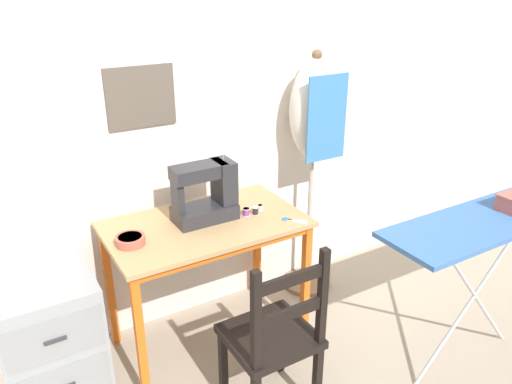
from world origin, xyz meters
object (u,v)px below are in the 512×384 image
fabric_bowl (130,240)px  wooden_chair (273,338)px  scissors (291,220)px  thread_spool_mid_table (255,211)px  thread_spool_near_machine (246,212)px  dress_form (314,123)px  ironing_board (489,226)px  thread_spool_far_edge (260,208)px  sewing_machine (208,193)px  filing_cabinet (50,334)px

fabric_bowl → wooden_chair: 0.82m
scissors → thread_spool_mid_table: thread_spool_mid_table is taller
fabric_bowl → thread_spool_near_machine: 0.64m
fabric_bowl → dress_form: bearing=9.7°
ironing_board → dress_form: bearing=106.3°
scissors → thread_spool_mid_table: bearing=128.7°
fabric_bowl → thread_spool_far_edge: 0.73m
sewing_machine → scissors: (0.36, -0.24, -0.14)m
wooden_chair → filing_cabinet: 1.13m
sewing_machine → ironing_board: 1.41m
fabric_bowl → dress_form: 1.30m
wooden_chair → dress_form: 1.32m
filing_cabinet → ironing_board: size_ratio=0.52×
wooden_chair → dress_form: dress_form is taller
scissors → dress_form: size_ratio=0.08×
thread_spool_near_machine → scissors: bearing=-44.5°
thread_spool_near_machine → thread_spool_mid_table: 0.05m
thread_spool_near_machine → sewing_machine: bearing=159.3°
scissors → thread_spool_mid_table: size_ratio=2.80×
sewing_machine → fabric_bowl: bearing=-172.0°
sewing_machine → fabric_bowl: size_ratio=2.41×
ironing_board → fabric_bowl: bearing=151.6°
thread_spool_mid_table → sewing_machine: bearing=160.1°
scissors → dress_form: (0.42, 0.39, 0.38)m
thread_spool_mid_table → dress_form: dress_form is taller
fabric_bowl → filing_cabinet: (-0.42, 0.13, -0.48)m
scissors → filing_cabinet: (-1.23, 0.31, -0.46)m
thread_spool_mid_table → wooden_chair: bearing=-112.4°
dress_form → thread_spool_far_edge: bearing=-157.9°
thread_spool_mid_table → thread_spool_far_edge: bearing=32.0°
thread_spool_near_machine → ironing_board: bearing=-42.4°
filing_cabinet → wooden_chair: bearing=-38.5°
thread_spool_mid_table → ironing_board: bearing=-43.5°
thread_spool_near_machine → dress_form: size_ratio=0.03×
sewing_machine → thread_spool_mid_table: bearing=-19.9°
thread_spool_near_machine → fabric_bowl: bearing=179.2°
sewing_machine → filing_cabinet: 1.06m
filing_cabinet → fabric_bowl: bearing=-17.3°
sewing_machine → scissors: sewing_machine is taller
thread_spool_far_edge → thread_spool_near_machine: bearing=-170.9°
thread_spool_near_machine → wooden_chair: bearing=-107.4°
dress_form → fabric_bowl: bearing=-170.3°
thread_spool_near_machine → thread_spool_far_edge: thread_spool_near_machine is taller
scissors → ironing_board: bearing=-41.9°
thread_spool_near_machine → dress_form: bearing=20.1°
thread_spool_mid_table → wooden_chair: 0.70m
scissors → filing_cabinet: scissors is taller
fabric_bowl → thread_spool_near_machine: bearing=-0.8°
wooden_chair → fabric_bowl: bearing=129.0°
thread_spool_mid_table → dress_form: bearing=23.1°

